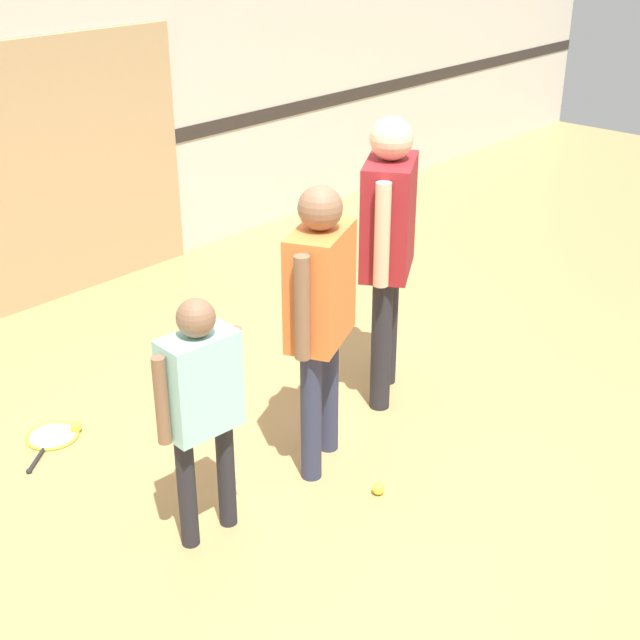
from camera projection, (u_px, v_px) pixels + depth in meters
name	position (u px, v px, depth m)	size (l,w,h in m)	color
ground_plane	(344.00, 446.00, 5.08)	(16.00, 16.00, 0.00)	tan
wall_back	(18.00, 90.00, 6.25)	(16.00, 0.07, 3.20)	beige
wall_panel	(29.00, 179.00, 6.45)	(2.68, 0.05, 1.95)	tan
person_instructor	(320.00, 301.00, 4.52)	(0.56, 0.40, 1.58)	#2D334C
person_student_left	(201.00, 396.00, 4.05)	(0.48, 0.22, 1.26)	#232328
person_student_right	(388.00, 231.00, 5.14)	(0.58, 0.48, 1.75)	#232328
racket_spare_on_floor	(51.00, 437.00, 5.14)	(0.51, 0.44, 0.03)	#C6D838
tennis_ball_near_instructor	(378.00, 489.00, 4.66)	(0.07, 0.07, 0.07)	#CCE038
tennis_ball_by_spare_racket	(76.00, 427.00, 5.19)	(0.07, 0.07, 0.07)	#CCE038
tennis_ball_stray_left	(379.00, 347.00, 6.10)	(0.07, 0.07, 0.07)	#CCE038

